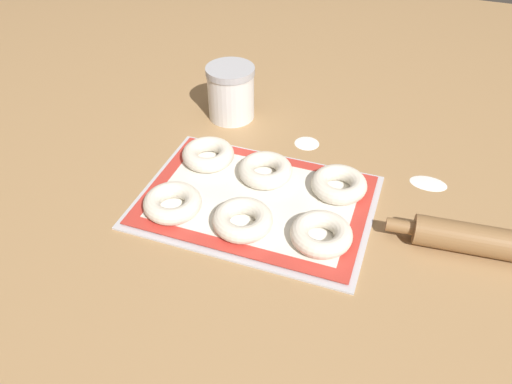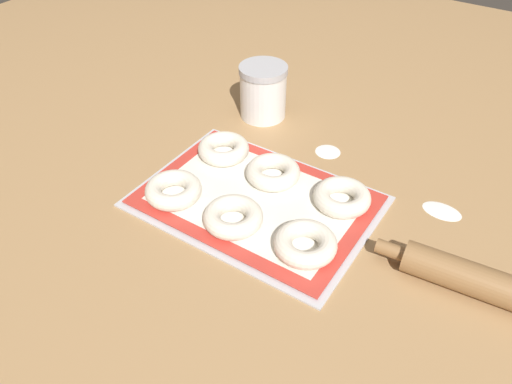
% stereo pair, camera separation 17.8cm
% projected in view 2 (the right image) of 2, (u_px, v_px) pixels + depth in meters
% --- Properties ---
extents(ground_plane, '(2.80, 2.80, 0.00)m').
position_uv_depth(ground_plane, '(244.00, 204.00, 1.01)').
color(ground_plane, '#A87F51').
extents(baking_tray, '(0.46, 0.33, 0.01)m').
position_uv_depth(baking_tray, '(256.00, 201.00, 1.01)').
color(baking_tray, silver).
rests_on(baking_tray, ground_plane).
extents(baking_mat, '(0.44, 0.31, 0.00)m').
position_uv_depth(baking_mat, '(256.00, 199.00, 1.00)').
color(baking_mat, red).
rests_on(baking_mat, baking_tray).
extents(bagel_front_left, '(0.11, 0.11, 0.03)m').
position_uv_depth(bagel_front_left, '(173.00, 190.00, 1.00)').
color(bagel_front_left, silver).
rests_on(bagel_front_left, baking_mat).
extents(bagel_front_center, '(0.11, 0.11, 0.03)m').
position_uv_depth(bagel_front_center, '(233.00, 217.00, 0.94)').
color(bagel_front_center, silver).
rests_on(bagel_front_center, baking_mat).
extents(bagel_front_right, '(0.11, 0.11, 0.03)m').
position_uv_depth(bagel_front_right, '(305.00, 244.00, 0.88)').
color(bagel_front_right, silver).
rests_on(bagel_front_right, baking_mat).
extents(bagel_back_left, '(0.11, 0.11, 0.03)m').
position_uv_depth(bagel_back_left, '(224.00, 149.00, 1.10)').
color(bagel_back_left, silver).
rests_on(bagel_back_left, baking_mat).
extents(bagel_back_center, '(0.11, 0.11, 0.03)m').
position_uv_depth(bagel_back_center, '(273.00, 172.00, 1.04)').
color(bagel_back_center, silver).
rests_on(bagel_back_center, baking_mat).
extents(bagel_back_right, '(0.11, 0.11, 0.03)m').
position_uv_depth(bagel_back_right, '(342.00, 197.00, 0.98)').
color(bagel_back_right, silver).
rests_on(bagel_back_right, baking_mat).
extents(flour_canister, '(0.12, 0.12, 0.13)m').
position_uv_depth(flour_canister, '(263.00, 91.00, 1.22)').
color(flour_canister, white).
rests_on(flour_canister, ground_plane).
extents(rolling_pin, '(0.40, 0.08, 0.06)m').
position_uv_depth(rolling_pin, '(497.00, 288.00, 0.81)').
color(rolling_pin, olive).
rests_on(rolling_pin, ground_plane).
extents(flour_patch_near, '(0.08, 0.05, 0.00)m').
position_uv_depth(flour_patch_near, '(442.00, 211.00, 0.99)').
color(flour_patch_near, white).
rests_on(flour_patch_near, ground_plane).
extents(flour_patch_far, '(0.06, 0.06, 0.00)m').
position_uv_depth(flour_patch_far, '(328.00, 151.00, 1.14)').
color(flour_patch_far, white).
rests_on(flour_patch_far, ground_plane).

